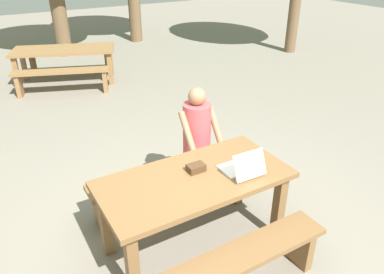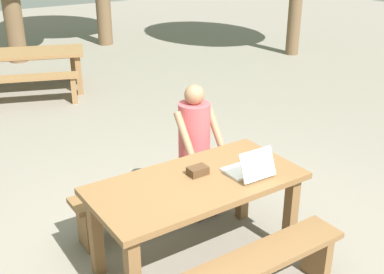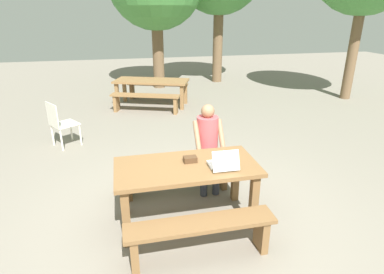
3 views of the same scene
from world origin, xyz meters
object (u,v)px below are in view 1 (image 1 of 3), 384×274
small_pouch (196,168)px  person_seated (199,137)px  picnic_table_front (195,188)px  picnic_table_mid (64,53)px  laptop (242,167)px

small_pouch → person_seated: 0.69m
picnic_table_front → picnic_table_mid: picnic_table_front is taller
picnic_table_front → laptop: (0.40, -0.15, 0.18)m
laptop → picnic_table_mid: size_ratio=0.16×
laptop → small_pouch: size_ratio=2.12×
picnic_table_front → small_pouch: small_pouch is taller
picnic_table_front → person_seated: size_ratio=1.31×
laptop → picnic_table_mid: 5.54m
laptop → picnic_table_mid: (-0.26, 5.52, -0.22)m
picnic_table_front → laptop: 0.46m
small_pouch → picnic_table_mid: size_ratio=0.07×
laptop → person_seated: (0.04, 0.80, -0.07)m
laptop → person_seated: 0.81m
picnic_table_front → picnic_table_mid: (0.14, 5.37, -0.04)m
person_seated → picnic_table_mid: person_seated is taller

